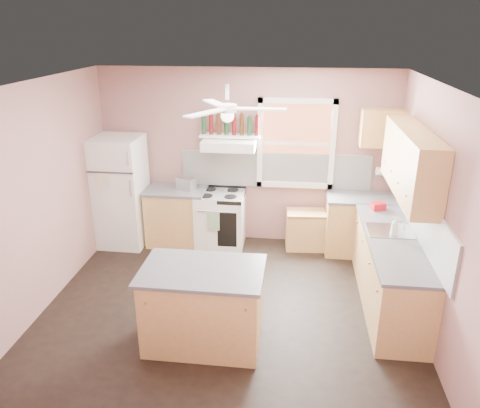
# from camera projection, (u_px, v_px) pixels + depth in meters

# --- Properties ---
(floor) EXTENTS (4.50, 4.50, 0.00)m
(floor) POSITION_uv_depth(u_px,v_px,m) (229.00, 306.00, 5.83)
(floor) COLOR black
(floor) RESTS_ON ground
(ceiling) EXTENTS (4.50, 4.50, 0.00)m
(ceiling) POSITION_uv_depth(u_px,v_px,m) (227.00, 84.00, 4.85)
(ceiling) COLOR white
(ceiling) RESTS_ON ground
(wall_back) EXTENTS (4.50, 0.05, 2.70)m
(wall_back) POSITION_uv_depth(u_px,v_px,m) (247.00, 158.00, 7.22)
(wall_back) COLOR #8F635F
(wall_back) RESTS_ON ground
(wall_right) EXTENTS (0.05, 4.00, 2.70)m
(wall_right) POSITION_uv_depth(u_px,v_px,m) (435.00, 214.00, 5.09)
(wall_right) COLOR #8F635F
(wall_right) RESTS_ON ground
(wall_left) EXTENTS (0.05, 4.00, 2.70)m
(wall_left) POSITION_uv_depth(u_px,v_px,m) (40.00, 197.00, 5.59)
(wall_left) COLOR #8F635F
(wall_left) RESTS_ON ground
(backsplash_back) EXTENTS (2.90, 0.03, 0.55)m
(backsplash_back) POSITION_uv_depth(u_px,v_px,m) (275.00, 170.00, 7.19)
(backsplash_back) COLOR white
(backsplash_back) RESTS_ON wall_back
(backsplash_right) EXTENTS (0.03, 2.60, 0.55)m
(backsplash_right) POSITION_uv_depth(u_px,v_px,m) (422.00, 218.00, 5.44)
(backsplash_right) COLOR white
(backsplash_right) RESTS_ON wall_right
(window_view) EXTENTS (1.00, 0.02, 1.20)m
(window_view) POSITION_uv_depth(u_px,v_px,m) (296.00, 144.00, 7.00)
(window_view) COLOR brown
(window_view) RESTS_ON wall_back
(window_frame) EXTENTS (1.16, 0.07, 1.36)m
(window_frame) POSITION_uv_depth(u_px,v_px,m) (296.00, 144.00, 6.98)
(window_frame) COLOR white
(window_frame) RESTS_ON wall_back
(refrigerator) EXTENTS (0.74, 0.72, 1.72)m
(refrigerator) POSITION_uv_depth(u_px,v_px,m) (120.00, 192.00, 7.21)
(refrigerator) COLOR white
(refrigerator) RESTS_ON floor
(base_cabinet_left) EXTENTS (0.90, 0.60, 0.86)m
(base_cabinet_left) POSITION_uv_depth(u_px,v_px,m) (177.00, 217.00, 7.36)
(base_cabinet_left) COLOR #B2864A
(base_cabinet_left) RESTS_ON floor
(counter_left) EXTENTS (0.92, 0.62, 0.04)m
(counter_left) POSITION_uv_depth(u_px,v_px,m) (176.00, 190.00, 7.20)
(counter_left) COLOR #4F4F52
(counter_left) RESTS_ON base_cabinet_left
(toaster) EXTENTS (0.32, 0.26, 0.18)m
(toaster) POSITION_uv_depth(u_px,v_px,m) (186.00, 184.00, 7.17)
(toaster) COLOR silver
(toaster) RESTS_ON counter_left
(stove) EXTENTS (0.74, 0.65, 0.86)m
(stove) POSITION_uv_depth(u_px,v_px,m) (221.00, 219.00, 7.29)
(stove) COLOR white
(stove) RESTS_ON floor
(range_hood) EXTENTS (0.78, 0.50, 0.14)m
(range_hood) POSITION_uv_depth(u_px,v_px,m) (229.00, 144.00, 6.89)
(range_hood) COLOR white
(range_hood) RESTS_ON wall_back
(bottle_shelf) EXTENTS (0.90, 0.26, 0.03)m
(bottle_shelf) POSITION_uv_depth(u_px,v_px,m) (230.00, 136.00, 6.96)
(bottle_shelf) COLOR white
(bottle_shelf) RESTS_ON range_hood
(cart) EXTENTS (0.61, 0.43, 0.59)m
(cart) POSITION_uv_depth(u_px,v_px,m) (305.00, 230.00, 7.24)
(cart) COLOR #B2864A
(cart) RESTS_ON floor
(base_cabinet_corner) EXTENTS (1.00, 0.60, 0.86)m
(base_cabinet_corner) POSITION_uv_depth(u_px,v_px,m) (359.00, 226.00, 7.06)
(base_cabinet_corner) COLOR #B2864A
(base_cabinet_corner) RESTS_ON floor
(base_cabinet_right) EXTENTS (0.60, 2.20, 0.86)m
(base_cabinet_right) POSITION_uv_depth(u_px,v_px,m) (389.00, 272.00, 5.74)
(base_cabinet_right) COLOR #B2864A
(base_cabinet_right) RESTS_ON floor
(counter_corner) EXTENTS (1.02, 0.62, 0.04)m
(counter_corner) POSITION_uv_depth(u_px,v_px,m) (362.00, 198.00, 6.90)
(counter_corner) COLOR #4F4F52
(counter_corner) RESTS_ON base_cabinet_corner
(counter_right) EXTENTS (0.62, 2.22, 0.04)m
(counter_right) POSITION_uv_depth(u_px,v_px,m) (393.00, 239.00, 5.58)
(counter_right) COLOR #4F4F52
(counter_right) RESTS_ON base_cabinet_right
(sink) EXTENTS (0.55, 0.45, 0.03)m
(sink) POSITION_uv_depth(u_px,v_px,m) (390.00, 231.00, 5.76)
(sink) COLOR silver
(sink) RESTS_ON counter_right
(faucet) EXTENTS (0.03, 0.03, 0.14)m
(faucet) POSITION_uv_depth(u_px,v_px,m) (404.00, 226.00, 5.71)
(faucet) COLOR silver
(faucet) RESTS_ON sink
(upper_cabinet_right) EXTENTS (0.33, 1.80, 0.76)m
(upper_cabinet_right) POSITION_uv_depth(u_px,v_px,m) (411.00, 162.00, 5.42)
(upper_cabinet_right) COLOR #B2864A
(upper_cabinet_right) RESTS_ON wall_right
(upper_cabinet_corner) EXTENTS (0.60, 0.33, 0.52)m
(upper_cabinet_corner) POSITION_uv_depth(u_px,v_px,m) (382.00, 128.00, 6.62)
(upper_cabinet_corner) COLOR #B2864A
(upper_cabinet_corner) RESTS_ON wall_back
(paper_towel) EXTENTS (0.26, 0.12, 0.12)m
(paper_towel) POSITION_uv_depth(u_px,v_px,m) (385.00, 171.00, 6.87)
(paper_towel) COLOR white
(paper_towel) RESTS_ON wall_back
(island) EXTENTS (1.23, 0.78, 0.86)m
(island) POSITION_uv_depth(u_px,v_px,m) (203.00, 308.00, 5.03)
(island) COLOR #B2864A
(island) RESTS_ON floor
(island_top) EXTENTS (1.30, 0.85, 0.04)m
(island_top) POSITION_uv_depth(u_px,v_px,m) (202.00, 271.00, 4.87)
(island_top) COLOR #4F4F52
(island_top) RESTS_ON island
(ceiling_fan_hub) EXTENTS (0.20, 0.20, 0.08)m
(ceiling_fan_hub) POSITION_uv_depth(u_px,v_px,m) (227.00, 108.00, 4.94)
(ceiling_fan_hub) COLOR white
(ceiling_fan_hub) RESTS_ON ceiling
(soap_bottle) EXTENTS (0.11, 0.11, 0.25)m
(soap_bottle) POSITION_uv_depth(u_px,v_px,m) (395.00, 227.00, 5.58)
(soap_bottle) COLOR silver
(soap_bottle) RESTS_ON counter_right
(red_caddy) EXTENTS (0.21, 0.17, 0.10)m
(red_caddy) POSITION_uv_depth(u_px,v_px,m) (378.00, 206.00, 6.39)
(red_caddy) COLOR #AD0E16
(red_caddy) RESTS_ON counter_right
(wine_bottles) EXTENTS (0.86, 0.06, 0.31)m
(wine_bottles) POSITION_uv_depth(u_px,v_px,m) (230.00, 125.00, 6.91)
(wine_bottles) COLOR #143819
(wine_bottles) RESTS_ON bottle_shelf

